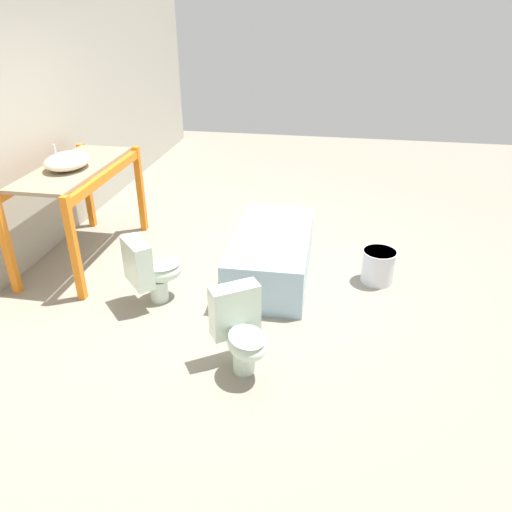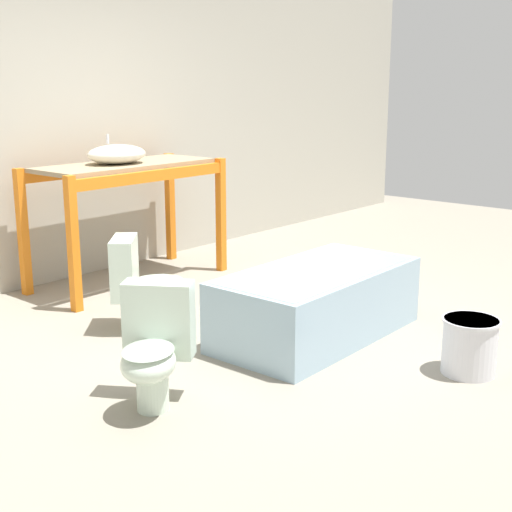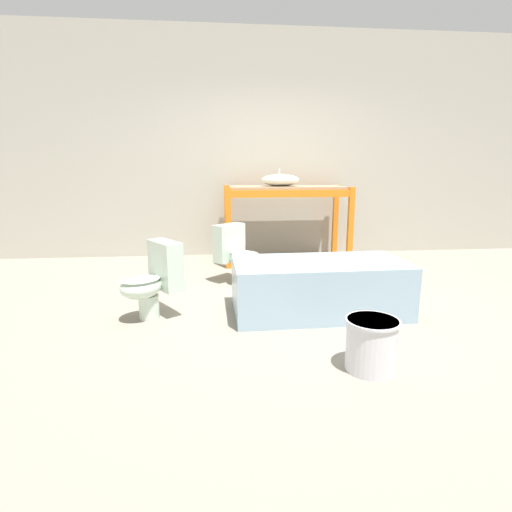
% 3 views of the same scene
% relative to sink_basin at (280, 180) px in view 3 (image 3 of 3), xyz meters
% --- Properties ---
extents(ground_plane, '(12.00, 12.00, 0.00)m').
position_rel_sink_basin_xyz_m(ground_plane, '(-0.14, -1.69, -1.12)').
color(ground_plane, gray).
extents(warehouse_wall_rear, '(10.80, 0.08, 3.20)m').
position_rel_sink_basin_xyz_m(warehouse_wall_rear, '(-0.14, 0.55, 0.48)').
color(warehouse_wall_rear, '#B2AD9E').
rests_on(warehouse_wall_rear, ground_plane).
extents(shelving_rack, '(1.68, 0.75, 1.04)m').
position_rel_sink_basin_xyz_m(shelving_rack, '(0.08, -0.00, -0.26)').
color(shelving_rack, orange).
rests_on(shelving_rack, ground_plane).
extents(sink_basin, '(0.52, 0.42, 0.24)m').
position_rel_sink_basin_xyz_m(sink_basin, '(0.00, 0.00, 0.00)').
color(sink_basin, silver).
rests_on(sink_basin, shelving_rack).
extents(bathtub_main, '(1.54, 0.78, 0.48)m').
position_rel_sink_basin_xyz_m(bathtub_main, '(0.03, -2.07, -0.85)').
color(bathtub_main, '#99B7CC').
rests_on(bathtub_main, ground_plane).
extents(toilet_near, '(0.59, 0.55, 0.66)m').
position_rel_sink_basin_xyz_m(toilet_near, '(-1.43, -2.05, -0.78)').
color(toilet_near, silver).
rests_on(toilet_near, ground_plane).
extents(toilet_far, '(0.58, 0.59, 0.66)m').
position_rel_sink_basin_xyz_m(toilet_far, '(-0.65, -1.05, -0.78)').
color(toilet_far, silver).
rests_on(toilet_far, ground_plane).
extents(bucket_white, '(0.34, 0.34, 0.34)m').
position_rel_sink_basin_xyz_m(bucket_white, '(0.10, -3.14, -0.94)').
color(bucket_white, silver).
rests_on(bucket_white, ground_plane).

